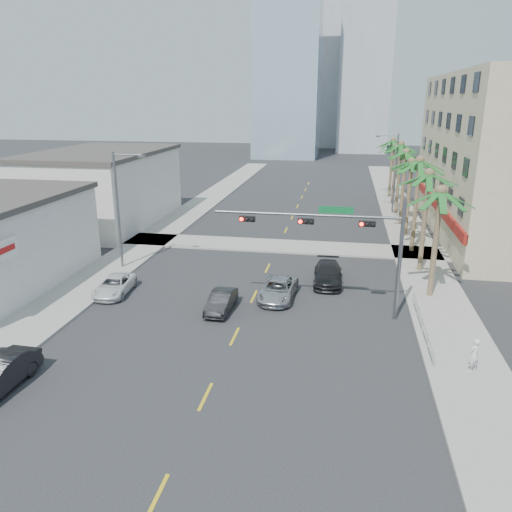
# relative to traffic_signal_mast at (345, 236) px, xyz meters

# --- Properties ---
(ground) EXTENTS (260.00, 260.00, 0.00)m
(ground) POSITION_rel_traffic_signal_mast_xyz_m (-5.78, -7.95, -5.06)
(ground) COLOR #262628
(ground) RESTS_ON ground
(sidewalk_right) EXTENTS (4.00, 120.00, 0.15)m
(sidewalk_right) POSITION_rel_traffic_signal_mast_xyz_m (6.22, 12.05, -4.99)
(sidewalk_right) COLOR gray
(sidewalk_right) RESTS_ON ground
(sidewalk_left) EXTENTS (4.00, 120.00, 0.15)m
(sidewalk_left) POSITION_rel_traffic_signal_mast_xyz_m (-17.78, 12.05, -4.99)
(sidewalk_left) COLOR gray
(sidewalk_left) RESTS_ON ground
(sidewalk_cross) EXTENTS (80.00, 4.00, 0.15)m
(sidewalk_cross) POSITION_rel_traffic_signal_mast_xyz_m (-5.78, 14.05, -4.99)
(sidewalk_cross) COLOR gray
(sidewalk_cross) RESTS_ON ground
(building_left_far) EXTENTS (11.00, 18.00, 7.20)m
(building_left_far) POSITION_rel_traffic_signal_mast_xyz_m (-25.28, 20.05, -1.46)
(building_left_far) COLOR beige
(building_left_far) RESTS_ON ground
(tower_far_left) EXTENTS (14.00, 14.00, 48.00)m
(tower_far_left) POSITION_rel_traffic_signal_mast_xyz_m (-13.78, 87.05, 18.94)
(tower_far_left) COLOR #99B2C6
(tower_far_left) RESTS_ON ground
(tower_far_right) EXTENTS (12.00, 12.00, 60.00)m
(tower_far_right) POSITION_rel_traffic_signal_mast_xyz_m (3.22, 102.05, 24.94)
(tower_far_right) COLOR #ADADB2
(tower_far_right) RESTS_ON ground
(tower_far_center) EXTENTS (16.00, 16.00, 42.00)m
(tower_far_center) POSITION_rel_traffic_signal_mast_xyz_m (-8.78, 117.05, 15.94)
(tower_far_center) COLOR #ADADB2
(tower_far_center) RESTS_ON ground
(traffic_signal_mast) EXTENTS (11.12, 0.54, 7.20)m
(traffic_signal_mast) POSITION_rel_traffic_signal_mast_xyz_m (0.00, 0.00, 0.00)
(traffic_signal_mast) COLOR slate
(traffic_signal_mast) RESTS_ON ground
(palm_tree_0) EXTENTS (4.80, 4.80, 7.80)m
(palm_tree_0) POSITION_rel_traffic_signal_mast_xyz_m (5.82, 4.05, 2.02)
(palm_tree_0) COLOR brown
(palm_tree_0) RESTS_ON ground
(palm_tree_1) EXTENTS (4.80, 4.80, 8.16)m
(palm_tree_1) POSITION_rel_traffic_signal_mast_xyz_m (5.82, 9.25, 2.37)
(palm_tree_1) COLOR brown
(palm_tree_1) RESTS_ON ground
(palm_tree_2) EXTENTS (4.80, 4.80, 8.52)m
(palm_tree_2) POSITION_rel_traffic_signal_mast_xyz_m (5.82, 14.45, 2.72)
(palm_tree_2) COLOR brown
(palm_tree_2) RESTS_ON ground
(palm_tree_3) EXTENTS (4.80, 4.80, 7.80)m
(palm_tree_3) POSITION_rel_traffic_signal_mast_xyz_m (5.82, 19.65, 2.02)
(palm_tree_3) COLOR brown
(palm_tree_3) RESTS_ON ground
(palm_tree_4) EXTENTS (4.80, 4.80, 8.16)m
(palm_tree_4) POSITION_rel_traffic_signal_mast_xyz_m (5.82, 24.85, 2.37)
(palm_tree_4) COLOR brown
(palm_tree_4) RESTS_ON ground
(palm_tree_5) EXTENTS (4.80, 4.80, 8.52)m
(palm_tree_5) POSITION_rel_traffic_signal_mast_xyz_m (5.82, 30.05, 2.72)
(palm_tree_5) COLOR brown
(palm_tree_5) RESTS_ON ground
(palm_tree_6) EXTENTS (4.80, 4.80, 7.80)m
(palm_tree_6) POSITION_rel_traffic_signal_mast_xyz_m (5.82, 35.25, 2.02)
(palm_tree_6) COLOR brown
(palm_tree_6) RESTS_ON ground
(palm_tree_7) EXTENTS (4.80, 4.80, 8.16)m
(palm_tree_7) POSITION_rel_traffic_signal_mast_xyz_m (5.82, 40.45, 2.37)
(palm_tree_7) COLOR brown
(palm_tree_7) RESTS_ON ground
(streetlight_left) EXTENTS (2.55, 0.25, 9.00)m
(streetlight_left) POSITION_rel_traffic_signal_mast_xyz_m (-16.78, 6.05, -0.00)
(streetlight_left) COLOR slate
(streetlight_left) RESTS_ON ground
(streetlight_right) EXTENTS (2.55, 0.25, 9.00)m
(streetlight_right) POSITION_rel_traffic_signal_mast_xyz_m (5.21, 30.05, -0.00)
(streetlight_right) COLOR slate
(streetlight_right) RESTS_ON ground
(guardrail) EXTENTS (0.08, 8.08, 1.00)m
(guardrail) POSITION_rel_traffic_signal_mast_xyz_m (4.52, -1.95, -4.39)
(guardrail) COLOR silver
(guardrail) RESTS_ON ground
(car_parked_far) EXTENTS (2.32, 4.43, 1.19)m
(car_parked_far) POSITION_rel_traffic_signal_mast_xyz_m (-15.18, 0.88, -4.47)
(car_parked_far) COLOR white
(car_parked_far) RESTS_ON ground
(car_lane_left) EXTENTS (1.42, 3.79, 1.24)m
(car_lane_left) POSITION_rel_traffic_signal_mast_xyz_m (-7.37, -0.59, -4.44)
(car_lane_left) COLOR black
(car_lane_left) RESTS_ON ground
(car_lane_center) EXTENTS (2.44, 4.79, 1.29)m
(car_lane_center) POSITION_rel_traffic_signal_mast_xyz_m (-4.15, 1.98, -4.41)
(car_lane_center) COLOR #B7B7BC
(car_lane_center) RESTS_ON ground
(car_lane_right) EXTENTS (2.11, 4.87, 1.39)m
(car_lane_right) POSITION_rel_traffic_signal_mast_xyz_m (-1.04, 5.50, -4.36)
(car_lane_right) COLOR black
(car_lane_right) RESTS_ON ground
(pedestrian) EXTENTS (0.74, 0.71, 1.71)m
(pedestrian) POSITION_rel_traffic_signal_mast_xyz_m (6.34, -5.81, -4.06)
(pedestrian) COLOR white
(pedestrian) RESTS_ON sidewalk_right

